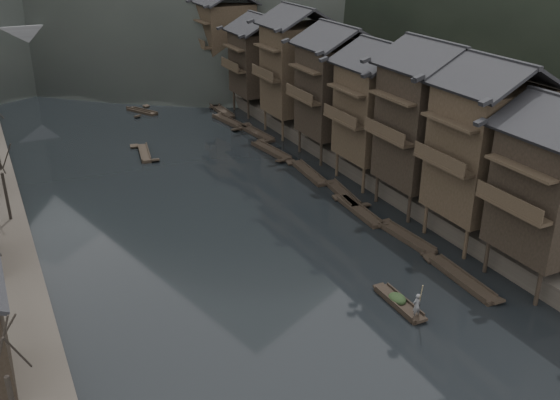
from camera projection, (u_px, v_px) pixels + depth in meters
water at (277, 281)px, 44.55m from camera, size 300.00×300.00×0.00m
right_bank at (372, 90)px, 91.02m from camera, size 40.00×200.00×1.80m
stilt_houses at (346, 77)px, 63.63m from camera, size 9.00×67.60×15.10m
moored_sampans at (289, 159)px, 66.69m from camera, size 3.11×60.39×0.47m
midriver_boats at (143, 131)px, 75.52m from camera, size 6.74×22.11×0.45m
stone_bridge at (83, 44)px, 101.35m from camera, size 40.00×6.00×9.00m
hero_sampan at (399, 303)px, 41.60m from camera, size 1.11×4.96×0.43m
cargo_heap at (398, 294)px, 41.56m from camera, size 1.09×1.43×0.65m
boatman at (417, 302)px, 39.75m from camera, size 0.64×0.44×1.69m
bamboo_pole at (424, 264)px, 38.69m from camera, size 1.51×2.01×3.88m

